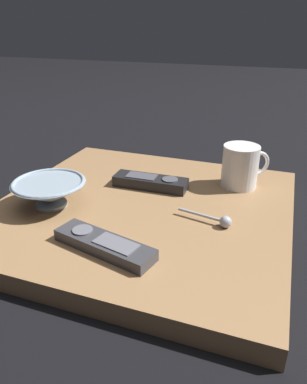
% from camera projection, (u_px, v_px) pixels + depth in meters
% --- Properties ---
extents(ground_plane, '(6.00, 6.00, 0.00)m').
position_uv_depth(ground_plane, '(143.00, 220.00, 0.82)').
color(ground_plane, black).
extents(table, '(0.62, 0.60, 0.04)m').
position_uv_depth(table, '(143.00, 212.00, 0.81)').
color(table, '#936D47').
rests_on(table, ground).
extents(cereal_bowl, '(0.16, 0.16, 0.06)m').
position_uv_depth(cereal_bowl, '(50.00, 192.00, 0.78)').
color(cereal_bowl, '#8C9EAD').
rests_on(cereal_bowl, table).
extents(coffee_mug, '(0.11, 0.09, 0.10)m').
position_uv_depth(coffee_mug, '(241.00, 166.00, 0.87)').
color(coffee_mug, white).
rests_on(coffee_mug, table).
extents(teaspoon, '(0.11, 0.04, 0.02)m').
position_uv_depth(teaspoon, '(220.00, 220.00, 0.71)').
color(teaspoon, '#A3A5B2').
rests_on(teaspoon, table).
extents(tv_remote_near, '(0.18, 0.06, 0.03)m').
position_uv_depth(tv_remote_near, '(151.00, 182.00, 0.88)').
color(tv_remote_near, black).
rests_on(tv_remote_near, table).
extents(tv_remote_far, '(0.20, 0.10, 0.02)m').
position_uv_depth(tv_remote_far, '(105.00, 245.00, 0.64)').
color(tv_remote_far, '#38383D').
rests_on(tv_remote_far, table).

